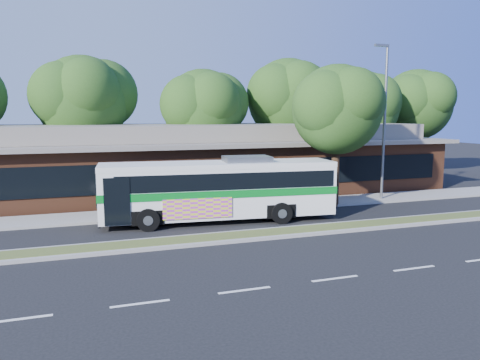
{
  "coord_description": "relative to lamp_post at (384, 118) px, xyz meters",
  "views": [
    {
      "loc": [
        -7.38,
        -17.29,
        5.07
      ],
      "look_at": [
        -0.2,
        3.52,
        2.0
      ],
      "focal_mm": 35.0,
      "sensor_mm": 36.0,
      "label": 1
    }
  ],
  "objects": [
    {
      "name": "tree_bg_b",
      "position": [
        -16.13,
        10.14,
        1.24
      ],
      "size": [
        6.69,
        6.0,
        9.0
      ],
      "color": "black",
      "rests_on": "ground"
    },
    {
      "name": "lamp_post",
      "position": [
        0.0,
        0.0,
        0.0
      ],
      "size": [
        0.93,
        0.18,
        9.07
      ],
      "color": "slate",
      "rests_on": "ground"
    },
    {
      "name": "tree_bg_e",
      "position": [
        4.85,
        9.14,
        0.84
      ],
      "size": [
        6.47,
        5.8,
        8.5
      ],
      "color": "black",
      "rests_on": "ground"
    },
    {
      "name": "tree_bg_f",
      "position": [
        10.87,
        10.14,
        1.16
      ],
      "size": [
        6.69,
        6.0,
        8.92
      ],
      "color": "black",
      "rests_on": "ground"
    },
    {
      "name": "ground",
      "position": [
        -9.56,
        -6.0,
        -4.9
      ],
      "size": [
        120.0,
        120.0,
        0.0
      ],
      "primitive_type": "plane",
      "color": "black",
      "rests_on": "ground"
    },
    {
      "name": "median_strip",
      "position": [
        -9.56,
        -5.4,
        -4.83
      ],
      "size": [
        26.0,
        1.1,
        0.15
      ],
      "primitive_type": "cube",
      "color": "#3E5122",
      "rests_on": "ground"
    },
    {
      "name": "sidewalk_tree",
      "position": [
        -3.21,
        -0.58,
        0.57
      ],
      "size": [
        5.45,
        4.89,
        7.8
      ],
      "color": "black",
      "rests_on": "ground"
    },
    {
      "name": "plaza_building",
      "position": [
        -9.56,
        6.99,
        -2.77
      ],
      "size": [
        33.2,
        11.2,
        4.45
      ],
      "color": "brown",
      "rests_on": "ground"
    },
    {
      "name": "transit_bus",
      "position": [
        -10.68,
        -2.21,
        -3.17
      ],
      "size": [
        11.25,
        3.44,
        3.11
      ],
      "rotation": [
        0.0,
        0.0,
        -0.1
      ],
      "color": "white",
      "rests_on": "ground"
    },
    {
      "name": "sidewalk",
      "position": [
        -9.56,
        0.4,
        -4.84
      ],
      "size": [
        44.0,
        2.6,
        0.12
      ],
      "primitive_type": "cube",
      "color": "gray",
      "rests_on": "ground"
    },
    {
      "name": "tree_bg_c",
      "position": [
        -8.16,
        9.13,
        0.69
      ],
      "size": [
        6.24,
        5.6,
        8.26
      ],
      "color": "black",
      "rests_on": "ground"
    },
    {
      "name": "tree_bg_d",
      "position": [
        -1.12,
        10.15,
        1.52
      ],
      "size": [
        6.91,
        6.2,
        9.37
      ],
      "color": "black",
      "rests_on": "ground"
    }
  ]
}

